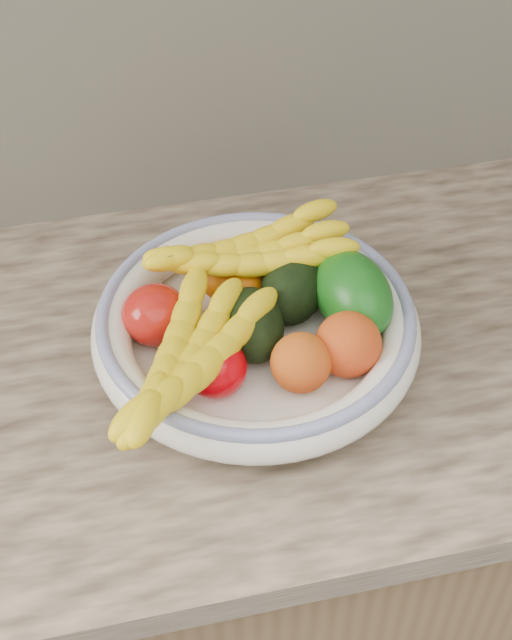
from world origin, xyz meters
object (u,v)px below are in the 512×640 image
object	(u,v)px
fruit_bowl	(256,327)
green_mango	(353,294)
banana_bunch_back	(248,258)
banana_bunch_front	(186,368)

from	to	relation	value
fruit_bowl	green_mango	bearing A→B (deg)	1.01
green_mango	banana_bunch_back	size ratio (longest dim) A/B	0.48
green_mango	banana_bunch_front	size ratio (longest dim) A/B	0.43
banana_bunch_back	banana_bunch_front	world-z (taller)	banana_bunch_back
fruit_bowl	banana_bunch_back	xyz separation A→B (m)	(0.01, 0.08, 0.04)
fruit_bowl	green_mango	size ratio (longest dim) A/B	3.03
banana_bunch_back	fruit_bowl	bearing A→B (deg)	-98.81
green_mango	banana_bunch_back	bearing A→B (deg)	135.08
fruit_bowl	banana_bunch_front	distance (m)	0.13
banana_bunch_back	banana_bunch_front	distance (m)	0.19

